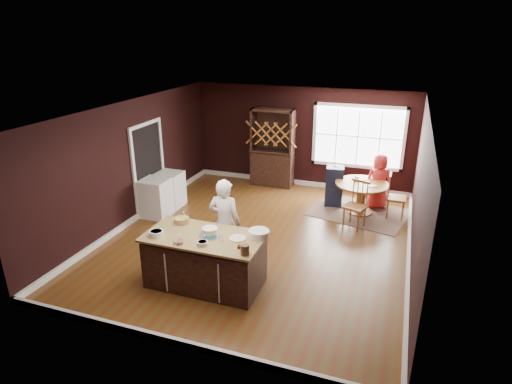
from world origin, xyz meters
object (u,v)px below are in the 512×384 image
kitchen_island (205,261)px  hutch (273,148)px  chair_east (397,196)px  dryer (170,189)px  baker (225,223)px  washer (156,198)px  high_chair (334,185)px  toddler (333,173)px  chair_north (378,185)px  dining_table (361,192)px  seated_woman (378,181)px  layer_cake (210,232)px  chair_south (355,205)px

kitchen_island → hutch: bearing=94.6°
chair_east → dryer: 5.39m
baker → washer: (-2.37, 1.45, -0.39)m
high_chair → washer: bearing=-159.7°
toddler → baker: bearing=-110.8°
hutch → chair_north: bearing=-8.4°
chair_east → toddler: 1.60m
dining_table → seated_woman: seated_woman is taller
chair_east → seated_woman: size_ratio=0.78×
chair_east → hutch: hutch is taller
baker → washer: size_ratio=1.86×
kitchen_island → chair_north: 5.32m
kitchen_island → seated_woman: size_ratio=1.47×
dining_table → chair_east: size_ratio=1.19×
hutch → toddler: bearing=-24.8°
kitchen_island → layer_cake: bearing=15.1°
seated_woman → high_chair: bearing=-12.4°
seated_woman → hutch: size_ratio=0.63×
baker → chair_north: 4.66m
layer_cake → seated_woman: 5.04m
seated_woman → washer: (-4.81, -2.25, -0.23)m
dining_table → chair_north: (0.31, 0.76, -0.04)m
chair_east → hutch: bearing=71.0°
baker → washer: 2.81m
baker → toddler: 3.80m
chair_east → toddler: (-1.54, 0.33, 0.29)m
chair_north → high_chair: high_chair is taller
kitchen_island → baker: 0.85m
chair_north → high_chair: size_ratio=0.96×
dining_table → seated_woman: size_ratio=0.92×
dining_table → toddler: 0.87m
chair_east → high_chair: bearing=79.5°
hutch → washer: hutch is taller
washer → dryer: (0.00, 0.64, -0.02)m
layer_cake → high_chair: layer_cake is taller
hutch → dryer: bearing=-129.7°
layer_cake → high_chair: bearing=72.1°
high_chair → kitchen_island: bearing=-117.0°
chair_south → chair_north: chair_south is taller
dryer → kitchen_island: bearing=-50.7°
chair_south → seated_woman: size_ratio=0.79×
kitchen_island → chair_east: bearing=53.6°
toddler → hutch: 2.01m
chair_south → dryer: chair_south is taller
washer → dining_table: bearing=21.4°
dryer → layer_cake: bearing=-49.4°
chair_east → seated_woman: (-0.46, 0.48, 0.15)m
dining_table → high_chair: high_chair is taller
chair_north → dryer: chair_north is taller
dining_table → layer_cake: size_ratio=3.49×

